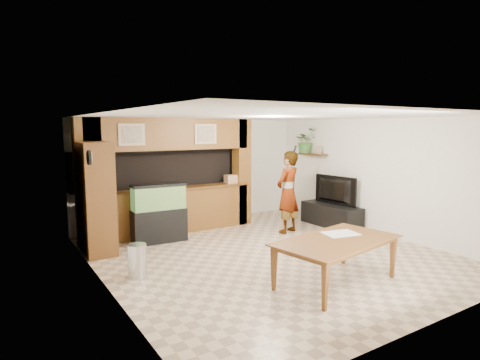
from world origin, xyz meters
TOP-DOWN VIEW (x-y plane):
  - floor at (0.00, 0.00)m, footprint 6.50×6.50m
  - ceiling at (0.00, 0.00)m, footprint 6.50×6.50m
  - wall_back at (0.00, 3.25)m, footprint 6.00×0.00m
  - wall_left at (-3.00, 0.00)m, footprint 0.00×6.50m
  - wall_right at (3.00, 0.00)m, footprint 0.00×6.50m
  - partition at (-0.95, 2.64)m, footprint 4.20×0.99m
  - wall_clock at (-2.97, 1.00)m, footprint 0.05×0.25m
  - wall_shelf at (2.85, 1.95)m, footprint 0.25×0.90m
  - pantry_cabinet at (-2.70, 1.83)m, footprint 0.53×0.87m
  - trash_can at (-2.47, 0.19)m, footprint 0.30×0.30m
  - aquarium at (-1.43, 1.95)m, footprint 1.12×0.42m
  - tv_stand at (2.65, 1.02)m, footprint 0.58×1.58m
  - television at (2.65, 1.02)m, footprint 0.26×1.23m
  - photo_frame at (2.85, 1.73)m, footprint 0.03×0.16m
  - potted_plant at (2.82, 2.21)m, footprint 0.63×0.55m
  - person at (1.35, 1.11)m, footprint 0.79×0.64m
  - microphone at (1.40, 0.95)m, footprint 0.04×0.11m
  - dining_table at (0.02, -1.73)m, footprint 2.15×1.42m
  - newspaper_a at (0.31, -1.49)m, footprint 0.61×0.49m
  - counter_box at (0.64, 2.45)m, footprint 0.31×0.21m

SIDE VIEW (x-z plane):
  - floor at x=0.00m, z-range 0.00..0.00m
  - tv_stand at x=2.65m, z-range 0.00..0.53m
  - trash_can at x=-2.47m, z-range 0.00..0.55m
  - dining_table at x=0.02m, z-range 0.00..0.70m
  - aquarium at x=-1.43m, z-range -0.01..1.23m
  - newspaper_a at x=0.31m, z-range 0.70..0.71m
  - television at x=2.65m, z-range 0.53..1.23m
  - person at x=1.35m, z-range 0.00..1.87m
  - pantry_cabinet at x=-2.70m, z-range 0.00..2.13m
  - counter_box at x=0.64m, z-range 1.04..1.24m
  - wall_back at x=0.00m, z-range -1.70..4.30m
  - wall_left at x=-3.00m, z-range -1.95..4.55m
  - wall_right at x=3.00m, z-range -1.95..4.55m
  - partition at x=-0.95m, z-range 0.01..2.61m
  - wall_shelf at x=2.85m, z-range 1.68..1.72m
  - photo_frame at x=2.85m, z-range 1.72..1.93m
  - wall_clock at x=-2.97m, z-range 1.77..2.02m
  - microphone at x=1.40m, z-range 1.83..2.01m
  - potted_plant at x=2.82m, z-range 1.72..2.38m
  - ceiling at x=0.00m, z-range 2.60..2.60m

